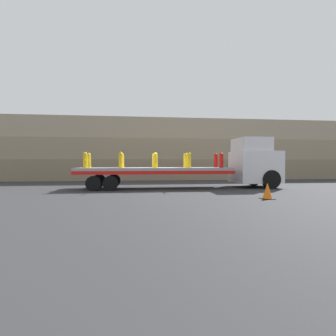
% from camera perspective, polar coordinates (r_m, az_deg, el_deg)
% --- Properties ---
extents(ground_plane, '(120.00, 120.00, 0.00)m').
position_cam_1_polar(ground_plane, '(15.80, -2.90, -4.43)').
color(ground_plane, '#2D2D30').
extents(rock_cliff, '(60.00, 3.30, 5.55)m').
position_cam_1_polar(rock_cliff, '(24.33, -4.33, 4.06)').
color(rock_cliff, '#84755B').
rests_on(rock_cliff, ground_plane).
extents(truck_cab, '(2.59, 2.62, 3.07)m').
position_cam_1_polar(truck_cab, '(17.38, 18.57, 1.13)').
color(truck_cab, silver).
rests_on(truck_cab, ground_plane).
extents(flatbed_trailer, '(9.10, 2.58, 1.24)m').
position_cam_1_polar(flatbed_trailer, '(15.71, -4.77, -0.72)').
color(flatbed_trailer, gray).
rests_on(flatbed_trailer, ground_plane).
extents(fire_hydrant_yellow_near_0, '(0.31, 0.48, 0.89)m').
position_cam_1_polar(fire_hydrant_yellow_near_0, '(15.41, -17.57, 1.63)').
color(fire_hydrant_yellow_near_0, gold).
rests_on(fire_hydrant_yellow_near_0, flatbed_trailer).
extents(fire_hydrant_yellow_far_0, '(0.31, 0.48, 0.89)m').
position_cam_1_polar(fire_hydrant_yellow_far_0, '(16.48, -16.87, 1.59)').
color(fire_hydrant_yellow_far_0, gold).
rests_on(fire_hydrant_yellow_far_0, flatbed_trailer).
extents(fire_hydrant_yellow_near_1, '(0.31, 0.48, 0.89)m').
position_cam_1_polar(fire_hydrant_yellow_near_1, '(15.17, -10.22, 1.67)').
color(fire_hydrant_yellow_near_1, gold).
rests_on(fire_hydrant_yellow_near_1, flatbed_trailer).
extents(fire_hydrant_yellow_far_1, '(0.31, 0.48, 0.89)m').
position_cam_1_polar(fire_hydrant_yellow_far_1, '(16.26, -10.00, 1.63)').
color(fire_hydrant_yellow_far_1, gold).
rests_on(fire_hydrant_yellow_far_1, flatbed_trailer).
extents(fire_hydrant_yellow_near_2, '(0.31, 0.48, 0.89)m').
position_cam_1_polar(fire_hydrant_yellow_near_2, '(15.18, -2.76, 1.69)').
color(fire_hydrant_yellow_near_2, gold).
rests_on(fire_hydrant_yellow_near_2, flatbed_trailer).
extents(fire_hydrant_yellow_far_2, '(0.31, 0.48, 0.89)m').
position_cam_1_polar(fire_hydrant_yellow_far_2, '(16.27, -3.04, 1.65)').
color(fire_hydrant_yellow_far_2, gold).
rests_on(fire_hydrant_yellow_far_2, flatbed_trailer).
extents(fire_hydrant_yellow_near_3, '(0.31, 0.48, 0.89)m').
position_cam_1_polar(fire_hydrant_yellow_near_3, '(15.45, 4.57, 1.67)').
color(fire_hydrant_yellow_near_3, gold).
rests_on(fire_hydrant_yellow_near_3, flatbed_trailer).
extents(fire_hydrant_yellow_far_3, '(0.31, 0.48, 0.89)m').
position_cam_1_polar(fire_hydrant_yellow_far_3, '(16.52, 3.81, 1.64)').
color(fire_hydrant_yellow_far_3, gold).
rests_on(fire_hydrant_yellow_far_3, flatbed_trailer).
extents(fire_hydrant_red_near_4, '(0.31, 0.48, 0.89)m').
position_cam_1_polar(fire_hydrant_red_near_4, '(15.96, 11.53, 1.64)').
color(fire_hydrant_red_near_4, red).
rests_on(fire_hydrant_red_near_4, flatbed_trailer).
extents(fire_hydrant_red_far_4, '(0.31, 0.48, 0.89)m').
position_cam_1_polar(fire_hydrant_red_far_4, '(17.00, 10.37, 1.61)').
color(fire_hydrant_red_far_4, red).
rests_on(fire_hydrant_red_far_4, flatbed_trailer).
extents(cargo_strap_rear, '(0.05, 2.68, 0.01)m').
position_cam_1_polar(cargo_strap_rear, '(15.72, -10.11, 3.34)').
color(cargo_strap_rear, yellow).
rests_on(cargo_strap_rear, fire_hydrant_yellow_near_1).
extents(cargo_strap_middle, '(0.05, 2.68, 0.01)m').
position_cam_1_polar(cargo_strap_middle, '(16.00, 4.18, 3.31)').
color(cargo_strap_middle, yellow).
rests_on(cargo_strap_middle, fire_hydrant_yellow_near_3).
extents(traffic_cone, '(0.51, 0.51, 0.69)m').
position_cam_1_polar(traffic_cone, '(11.89, 20.83, -4.69)').
color(traffic_cone, black).
rests_on(traffic_cone, ground_plane).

